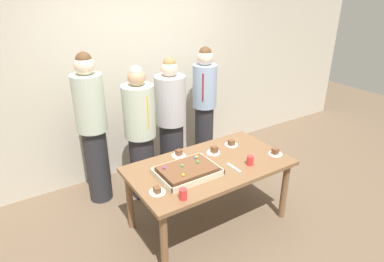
# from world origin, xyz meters

# --- Properties ---
(ground_plane) EXTENTS (12.00, 12.00, 0.00)m
(ground_plane) POSITION_xyz_m (0.00, 0.00, 0.00)
(ground_plane) COLOR brown
(interior_back_panel) EXTENTS (8.00, 0.12, 3.00)m
(interior_back_panel) POSITION_xyz_m (0.00, 1.60, 1.50)
(interior_back_panel) COLOR beige
(interior_back_panel) RESTS_ON ground_plane
(party_table) EXTENTS (1.66, 0.91, 0.73)m
(party_table) POSITION_xyz_m (0.00, 0.00, 0.64)
(party_table) COLOR brown
(party_table) RESTS_ON ground_plane
(sheet_cake) EXTENTS (0.59, 0.43, 0.10)m
(sheet_cake) POSITION_xyz_m (-0.30, -0.04, 0.76)
(sheet_cake) COLOR beige
(sheet_cake) RESTS_ON party_table
(plated_slice_near_left) EXTENTS (0.15, 0.15, 0.07)m
(plated_slice_near_left) POSITION_xyz_m (-0.17, 0.33, 0.75)
(plated_slice_near_left) COLOR white
(plated_slice_near_left) RESTS_ON party_table
(plated_slice_near_right) EXTENTS (0.15, 0.15, 0.07)m
(plated_slice_near_right) POSITION_xyz_m (0.46, 0.22, 0.75)
(plated_slice_near_right) COLOR white
(plated_slice_near_right) RESTS_ON party_table
(plated_slice_far_left) EXTENTS (0.15, 0.15, 0.08)m
(plated_slice_far_left) POSITION_xyz_m (0.72, -0.21, 0.75)
(plated_slice_far_left) COLOR white
(plated_slice_far_left) RESTS_ON party_table
(plated_slice_far_right) EXTENTS (0.15, 0.15, 0.08)m
(plated_slice_far_right) POSITION_xyz_m (0.18, 0.18, 0.75)
(plated_slice_far_right) COLOR white
(plated_slice_far_right) RESTS_ON party_table
(plated_slice_center_front) EXTENTS (0.15, 0.15, 0.06)m
(plated_slice_center_front) POSITION_xyz_m (-0.68, -0.16, 0.74)
(plated_slice_center_front) COLOR white
(plated_slice_center_front) RESTS_ON party_table
(drink_cup_nearest) EXTENTS (0.07, 0.07, 0.10)m
(drink_cup_nearest) POSITION_xyz_m (0.35, -0.23, 0.78)
(drink_cup_nearest) COLOR red
(drink_cup_nearest) RESTS_ON party_table
(drink_cup_middle) EXTENTS (0.07, 0.07, 0.10)m
(drink_cup_middle) POSITION_xyz_m (-0.54, -0.36, 0.78)
(drink_cup_middle) COLOR red
(drink_cup_middle) RESTS_ON party_table
(cake_server_utensil) EXTENTS (0.03, 0.20, 0.01)m
(cake_server_utensil) POSITION_xyz_m (0.17, -0.19, 0.73)
(cake_server_utensil) COLOR silver
(cake_server_utensil) RESTS_ON party_table
(person_serving_front) EXTENTS (0.38, 0.38, 1.64)m
(person_serving_front) POSITION_xyz_m (0.10, 0.98, 0.84)
(person_serving_front) COLOR #28282D
(person_serving_front) RESTS_ON ground_plane
(person_green_shirt_behind) EXTENTS (0.36, 0.36, 1.63)m
(person_green_shirt_behind) POSITION_xyz_m (-0.37, 0.87, 0.84)
(person_green_shirt_behind) COLOR #28282D
(person_green_shirt_behind) RESTS_ON ground_plane
(person_striped_tie_right) EXTENTS (0.33, 0.33, 1.67)m
(person_striped_tie_right) POSITION_xyz_m (0.75, 1.18, 0.88)
(person_striped_tie_right) COLOR #28282D
(person_striped_tie_right) RESTS_ON ground_plane
(person_far_right_suit) EXTENTS (0.34, 0.34, 1.79)m
(person_far_right_suit) POSITION_xyz_m (-0.85, 1.08, 0.94)
(person_far_right_suit) COLOR #28282D
(person_far_right_suit) RESTS_ON ground_plane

